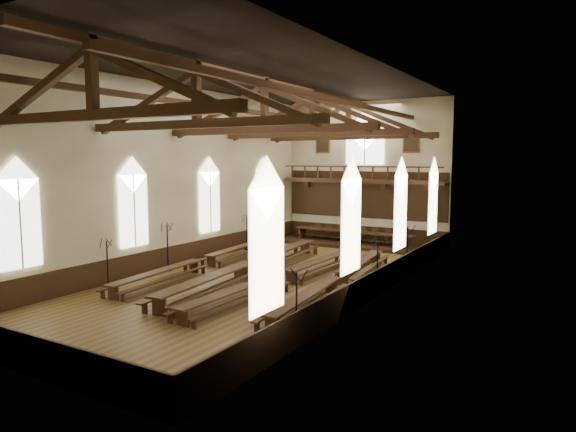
% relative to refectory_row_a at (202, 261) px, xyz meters
% --- Properties ---
extents(ground, '(26.00, 26.00, 0.00)m').
position_rel_refectory_row_a_xyz_m(ground, '(4.12, -0.08, -0.50)').
color(ground, brown).
rests_on(ground, ground).
extents(room_walls, '(26.00, 26.00, 26.00)m').
position_rel_refectory_row_a_xyz_m(room_walls, '(4.12, -0.08, 5.96)').
color(room_walls, beige).
rests_on(room_walls, ground).
extents(wainscot_band, '(12.00, 26.00, 1.20)m').
position_rel_refectory_row_a_xyz_m(wainscot_band, '(4.12, -0.08, 0.10)').
color(wainscot_band, black).
rests_on(wainscot_band, ground).
extents(side_windows, '(11.85, 19.80, 4.50)m').
position_rel_refectory_row_a_xyz_m(side_windows, '(4.12, -0.08, 3.24)').
color(side_windows, white).
rests_on(side_windows, room_walls).
extents(end_window, '(2.80, 0.12, 3.80)m').
position_rel_refectory_row_a_xyz_m(end_window, '(4.12, 12.82, 6.72)').
color(end_window, white).
rests_on(end_window, room_walls).
extents(minstrels_gallery, '(11.80, 1.24, 3.70)m').
position_rel_refectory_row_a_xyz_m(minstrels_gallery, '(4.12, 12.58, 3.40)').
color(minstrels_gallery, '#3E2813').
rests_on(minstrels_gallery, room_walls).
extents(portraits, '(7.75, 0.09, 1.45)m').
position_rel_refectory_row_a_xyz_m(portraits, '(4.12, 12.82, 6.60)').
color(portraits, brown).
rests_on(portraits, room_walls).
extents(roof_trusses, '(11.70, 25.70, 2.80)m').
position_rel_refectory_row_a_xyz_m(roof_trusses, '(4.12, -0.08, 7.71)').
color(roof_trusses, '#3E2813').
rests_on(roof_trusses, room_walls).
extents(refectory_row_a, '(1.94, 13.91, 0.69)m').
position_rel_refectory_row_a_xyz_m(refectory_row_a, '(0.00, 0.00, 0.00)').
color(refectory_row_a, '#3E2813').
rests_on(refectory_row_a, ground).
extents(refectory_row_b, '(2.37, 15.14, 0.82)m').
position_rel_refectory_row_a_xyz_m(refectory_row_b, '(3.18, -0.09, 0.09)').
color(refectory_row_b, '#3E2813').
rests_on(refectory_row_b, ground).
extents(refectory_row_c, '(1.65, 14.07, 0.71)m').
position_rel_refectory_row_a_xyz_m(refectory_row_c, '(5.72, -1.00, 0.02)').
color(refectory_row_c, '#3E2813').
rests_on(refectory_row_c, ground).
extents(refectory_row_d, '(2.04, 14.03, 0.70)m').
position_rel_refectory_row_a_xyz_m(refectory_row_d, '(8.05, -0.09, 0.01)').
color(refectory_row_d, '#3E2813').
rests_on(refectory_row_d, ground).
extents(dais, '(11.40, 3.17, 0.21)m').
position_rel_refectory_row_a_xyz_m(dais, '(3.89, 11.32, -0.40)').
color(dais, black).
rests_on(dais, ground).
extents(high_table, '(8.78, 1.46, 0.82)m').
position_rel_refectory_row_a_xyz_m(high_table, '(3.89, 11.32, 0.40)').
color(high_table, '#3E2813').
rests_on(high_table, dais).
extents(high_chairs, '(6.77, 0.48, 1.04)m').
position_rel_refectory_row_a_xyz_m(high_chairs, '(3.89, 12.17, 0.28)').
color(high_chairs, '#3E2813').
rests_on(high_chairs, dais).
extents(candelabrum_left_near, '(0.64, 0.71, 2.31)m').
position_rel_refectory_row_a_xyz_m(candelabrum_left_near, '(-1.43, -5.14, 0.20)').
color(candelabrum_left_near, black).
rests_on(candelabrum_left_near, ground).
extents(candelabrum_left_mid, '(0.75, 0.80, 2.63)m').
position_rel_refectory_row_a_xyz_m(candelabrum_left_mid, '(-1.43, -1.14, 0.30)').
color(candelabrum_left_mid, black).
rests_on(candelabrum_left_mid, ground).
extents(candelabrum_left_far, '(0.63, 0.71, 2.32)m').
position_rel_refectory_row_a_xyz_m(candelabrum_left_far, '(-1.43, 6.25, 0.20)').
color(candelabrum_left_far, black).
rests_on(candelabrum_left_far, ground).
extents(candelabrum_right_near, '(0.71, 0.71, 2.40)m').
position_rel_refectory_row_a_xyz_m(candelabrum_right_near, '(9.67, -6.74, 0.23)').
color(candelabrum_right_near, black).
rests_on(candelabrum_right_near, ground).
extents(candelabrum_right_mid, '(0.73, 0.72, 2.44)m').
position_rel_refectory_row_a_xyz_m(candelabrum_right_mid, '(9.67, 0.83, 0.24)').
color(candelabrum_right_mid, black).
rests_on(candelabrum_right_mid, ground).
extents(candelabrum_right_far, '(0.68, 0.78, 2.53)m').
position_rel_refectory_row_a_xyz_m(candelabrum_right_far, '(9.67, 5.31, 0.27)').
color(candelabrum_right_far, black).
rests_on(candelabrum_right_far, ground).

